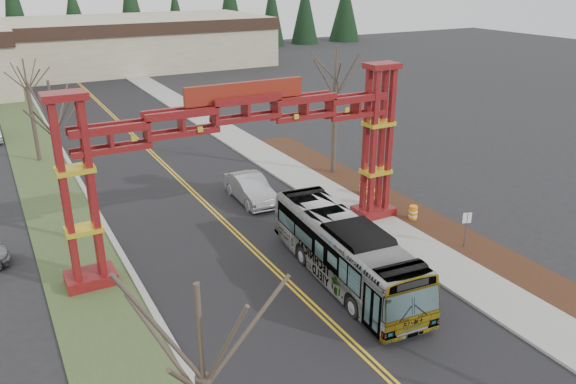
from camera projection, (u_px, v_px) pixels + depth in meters
road at (202, 201)px, 35.09m from camera, size 12.00×110.00×0.02m
lane_line_left at (200, 201)px, 35.03m from camera, size 0.12×100.00×0.01m
lane_line_right at (204, 200)px, 35.14m from camera, size 0.12×100.00×0.01m
curb_right at (288, 183)px, 37.81m from camera, size 0.30×110.00×0.15m
sidewalk_right at (307, 180)px, 38.45m from camera, size 2.60×110.00×0.14m
landscape_strip at (508, 265)px, 27.37m from camera, size 2.60×50.00×0.12m
grass_median at (68, 227)px, 31.52m from camera, size 4.00×110.00×0.08m
curb_left at (101, 220)px, 32.33m from camera, size 0.30×110.00×0.15m
gateway_arch at (246, 136)px, 27.18m from camera, size 18.20×1.60×8.90m
retail_building_east at (134, 42)px, 83.10m from camera, size 38.00×20.30×7.00m
conifer_treeline at (50, 18)px, 87.49m from camera, size 116.10×5.60×13.00m
transit_bus at (345, 251)px, 25.68m from camera, size 3.37×10.90×2.99m
silver_sedan at (251, 189)px, 34.80m from camera, size 1.91×5.07×1.65m
bare_tree_median_near at (203, 379)px, 11.10m from camera, size 3.23×3.23×8.11m
bare_tree_median_mid at (55, 126)px, 27.94m from camera, size 3.39×3.39×8.51m
bare_tree_median_far at (27, 87)px, 40.37m from camera, size 3.02×3.02×7.64m
bare_tree_right_far at (336, 82)px, 37.51m from camera, size 3.47×3.47×8.84m
street_sign at (466, 223)px, 28.56m from camera, size 0.45×0.18×2.04m
barrel_south at (413, 213)px, 32.20m from camera, size 0.49×0.49×0.91m
barrel_mid at (374, 199)px, 34.02m from camera, size 0.60×0.60×1.11m
barrel_north at (364, 188)px, 35.79m from camera, size 0.54×0.54×1.00m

